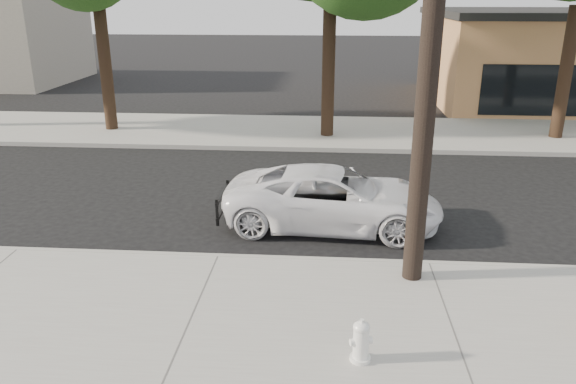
# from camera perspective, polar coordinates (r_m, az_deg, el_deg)

# --- Properties ---
(ground) EXTENTS (120.00, 120.00, 0.00)m
(ground) POSITION_cam_1_polar(r_m,az_deg,el_deg) (12.89, -5.30, -2.91)
(ground) COLOR black
(ground) RESTS_ON ground
(near_sidewalk) EXTENTS (90.00, 4.40, 0.15)m
(near_sidewalk) POSITION_cam_1_polar(r_m,az_deg,el_deg) (9.11, -9.78, -12.81)
(near_sidewalk) COLOR gray
(near_sidewalk) RESTS_ON ground
(far_sidewalk) EXTENTS (90.00, 5.00, 0.15)m
(far_sidewalk) POSITION_cam_1_polar(r_m,az_deg,el_deg) (20.91, -1.53, 6.19)
(far_sidewalk) COLOR gray
(far_sidewalk) RESTS_ON ground
(curb_near) EXTENTS (90.00, 0.12, 0.16)m
(curb_near) POSITION_cam_1_polar(r_m,az_deg,el_deg) (10.98, -7.09, -6.72)
(curb_near) COLOR #9E9B93
(curb_near) RESTS_ON ground
(utility_pole) EXTENTS (1.40, 0.34, 9.00)m
(utility_pole) POSITION_cam_1_polar(r_m,az_deg,el_deg) (9.17, 14.59, 17.66)
(utility_pole) COLOR black
(utility_pole) RESTS_ON near_sidewalk
(police_cruiser) EXTENTS (4.84, 2.45, 1.31)m
(police_cruiser) POSITION_cam_1_polar(r_m,az_deg,el_deg) (12.36, 4.65, -0.62)
(police_cruiser) COLOR white
(police_cruiser) RESTS_ON ground
(fire_hydrant) EXTENTS (0.32, 0.29, 0.60)m
(fire_hydrant) POSITION_cam_1_polar(r_m,az_deg,el_deg) (7.94, 7.42, -14.86)
(fire_hydrant) COLOR white
(fire_hydrant) RESTS_ON near_sidewalk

